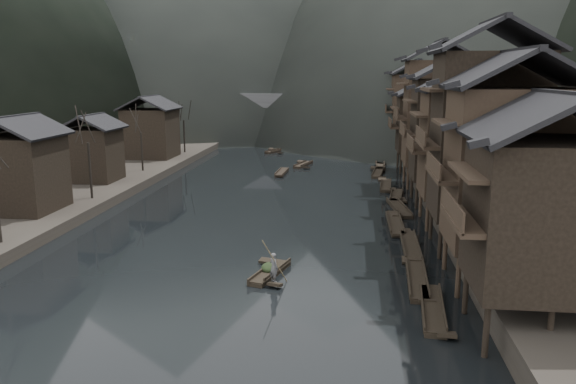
# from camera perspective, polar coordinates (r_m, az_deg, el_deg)

# --- Properties ---
(water) EXTENTS (300.00, 300.00, 0.00)m
(water) POSITION_cam_1_polar(r_m,az_deg,el_deg) (37.91, -5.99, -7.69)
(water) COLOR black
(water) RESTS_ON ground
(right_bank) EXTENTS (40.00, 200.00, 1.80)m
(right_bank) POSITION_cam_1_polar(r_m,az_deg,el_deg) (80.43, 26.16, 2.31)
(right_bank) COLOR #2D2823
(right_bank) RESTS_ON ground
(left_bank) EXTENTS (40.00, 200.00, 1.20)m
(left_bank) POSITION_cam_1_polar(r_m,az_deg,el_deg) (87.12, -23.09, 3.03)
(left_bank) COLOR #2D2823
(left_bank) RESTS_ON ground
(stilt_houses) EXTENTS (9.00, 67.60, 16.54)m
(stilt_houses) POSITION_cam_1_polar(r_m,az_deg,el_deg) (55.20, 16.43, 7.68)
(stilt_houses) COLOR black
(stilt_houses) RESTS_ON ground
(left_houses) EXTENTS (8.10, 53.20, 8.73)m
(left_houses) POSITION_cam_1_polar(r_m,az_deg,el_deg) (62.27, -20.75, 4.71)
(left_houses) COLOR black
(left_houses) RESTS_ON left_bank
(bare_trees) EXTENTS (3.85, 61.10, 7.70)m
(bare_trees) POSITION_cam_1_polar(r_m,az_deg,el_deg) (57.38, -19.34, 5.17)
(bare_trees) COLOR black
(bare_trees) RESTS_ON left_bank
(moored_sampans) EXTENTS (3.30, 65.91, 0.47)m
(moored_sampans) POSITION_cam_1_polar(r_m,az_deg,el_deg) (59.83, 10.45, -0.29)
(moored_sampans) COLOR black
(moored_sampans) RESTS_ON water
(midriver_boats) EXTENTS (12.00, 43.05, 0.45)m
(midriver_boats) POSITION_cam_1_polar(r_m,az_deg,el_deg) (87.52, -0.60, 3.77)
(midriver_boats) COLOR black
(midriver_boats) RESTS_ON water
(stone_bridge) EXTENTS (40.00, 6.00, 9.00)m
(stone_bridge) POSITION_cam_1_polar(r_m,az_deg,el_deg) (107.38, 2.33, 7.92)
(stone_bridge) COLOR #4C4C4F
(stone_bridge) RESTS_ON ground
(hero_sampan) EXTENTS (2.25, 5.04, 0.44)m
(hero_sampan) POSITION_cam_1_polar(r_m,az_deg,el_deg) (36.41, -1.83, -8.13)
(hero_sampan) COLOR black
(hero_sampan) RESTS_ON water
(cargo_heap) EXTENTS (1.10, 1.44, 0.66)m
(cargo_heap) POSITION_cam_1_polar(r_m,az_deg,el_deg) (36.43, -1.89, -7.18)
(cargo_heap) COLOR black
(cargo_heap) RESTS_ON hero_sampan
(boatman) EXTENTS (0.80, 0.79, 1.86)m
(boatman) POSITION_cam_1_polar(r_m,az_deg,el_deg) (34.38, -1.46, -7.31)
(boatman) COLOR #5D5D5F
(boatman) RESTS_ON hero_sampan
(bamboo_pole) EXTENTS (1.52, 2.08, 3.68)m
(bamboo_pole) POSITION_cam_1_polar(r_m,az_deg,el_deg) (33.54, -1.15, -2.86)
(bamboo_pole) COLOR #8C7A51
(bamboo_pole) RESTS_ON boatman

